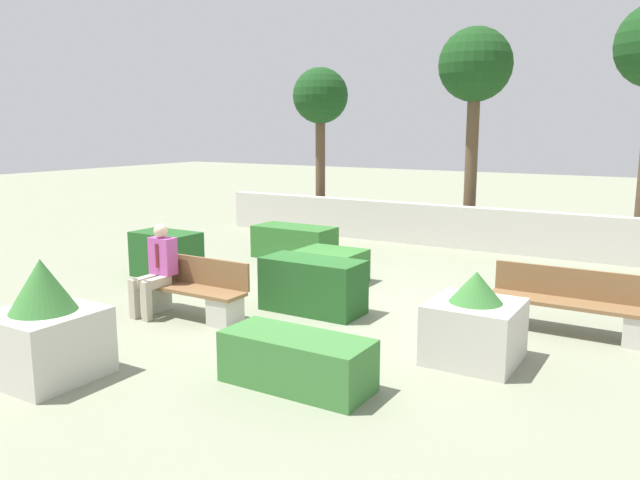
# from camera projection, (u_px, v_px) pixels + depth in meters

# --- Properties ---
(ground_plane) EXTENTS (60.00, 60.00, 0.00)m
(ground_plane) POSITION_uv_depth(u_px,v_px,m) (326.00, 305.00, 9.55)
(ground_plane) COLOR gray
(perimeter_wall) EXTENTS (12.11, 0.30, 0.95)m
(perimeter_wall) POSITION_uv_depth(u_px,v_px,m) (450.00, 226.00, 14.12)
(perimeter_wall) COLOR beige
(perimeter_wall) RESTS_ON ground_plane
(bench_front) EXTENTS (1.83, 0.48, 0.84)m
(bench_front) POSITION_uv_depth(u_px,v_px,m) (190.00, 295.00, 8.94)
(bench_front) COLOR brown
(bench_front) RESTS_ON ground_plane
(bench_left_side) EXTENTS (2.11, 0.48, 0.84)m
(bench_left_side) POSITION_uv_depth(u_px,v_px,m) (571.00, 309.00, 8.18)
(bench_left_side) COLOR brown
(bench_left_side) RESTS_ON ground_plane
(person_seated_man) EXTENTS (0.38, 0.64, 1.31)m
(person_seated_man) POSITION_uv_depth(u_px,v_px,m) (157.00, 266.00, 9.00)
(person_seated_man) COLOR #B2A893
(person_seated_man) RESTS_ON ground_plane
(hedge_block_near_left) EXTENTS (1.21, 0.70, 0.82)m
(hedge_block_near_left) POSITION_uv_depth(u_px,v_px,m) (166.00, 254.00, 11.33)
(hedge_block_near_left) COLOR #235623
(hedge_block_near_left) RESTS_ON ground_plane
(hedge_block_near_right) EXTENTS (1.60, 0.67, 0.55)m
(hedge_block_near_right) POSITION_uv_depth(u_px,v_px,m) (297.00, 361.00, 6.52)
(hedge_block_near_right) COLOR #3D7A38
(hedge_block_near_right) RESTS_ON ground_plane
(hedge_block_mid_left) EXTENTS (1.50, 0.69, 0.79)m
(hedge_block_mid_left) POSITION_uv_depth(u_px,v_px,m) (313.00, 285.00, 9.17)
(hedge_block_mid_left) COLOR #235623
(hedge_block_mid_left) RESTS_ON ground_plane
(hedge_block_mid_right) EXTENTS (1.11, 0.88, 0.57)m
(hedge_block_mid_right) POSITION_uv_depth(u_px,v_px,m) (331.00, 266.00, 10.93)
(hedge_block_mid_right) COLOR #33702D
(hedge_block_mid_right) RESTS_ON ground_plane
(hedge_block_far_left) EXTENTS (1.68, 0.80, 0.67)m
(hedge_block_far_left) POSITION_uv_depth(u_px,v_px,m) (294.00, 242.00, 12.96)
(hedge_block_far_left) COLOR #33702D
(hedge_block_far_left) RESTS_ON ground_plane
(planter_corner_left) EXTENTS (1.00, 1.00, 1.07)m
(planter_corner_left) POSITION_uv_depth(u_px,v_px,m) (474.00, 324.00, 7.21)
(planter_corner_left) COLOR beige
(planter_corner_left) RESTS_ON ground_plane
(planter_corner_right) EXTENTS (1.04, 1.04, 1.32)m
(planter_corner_right) POSITION_uv_depth(u_px,v_px,m) (45.00, 329.00, 6.71)
(planter_corner_right) COLOR beige
(planter_corner_right) RESTS_ON ground_plane
(tree_leftmost) EXTENTS (1.43, 1.43, 4.22)m
(tree_leftmost) POSITION_uv_depth(u_px,v_px,m) (320.00, 100.00, 16.14)
(tree_leftmost) COLOR brown
(tree_leftmost) RESTS_ON ground_plane
(tree_center_left) EXTENTS (1.68, 1.68, 4.93)m
(tree_center_left) POSITION_uv_depth(u_px,v_px,m) (475.00, 71.00, 14.16)
(tree_center_left) COLOR brown
(tree_center_left) RESTS_ON ground_plane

